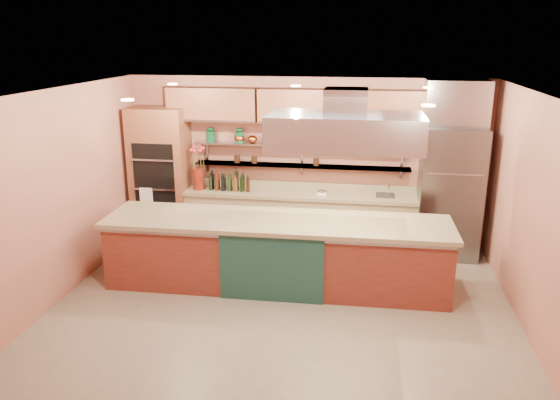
% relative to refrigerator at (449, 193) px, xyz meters
% --- Properties ---
extents(floor, '(6.00, 5.00, 0.02)m').
position_rel_refrigerator_xyz_m(floor, '(-2.35, -2.14, -1.06)').
color(floor, gray).
rests_on(floor, ground).
extents(ceiling, '(6.00, 5.00, 0.02)m').
position_rel_refrigerator_xyz_m(ceiling, '(-2.35, -2.14, 1.75)').
color(ceiling, black).
rests_on(ceiling, wall_back).
extents(wall_back, '(6.00, 0.04, 2.80)m').
position_rel_refrigerator_xyz_m(wall_back, '(-2.35, 0.36, 0.35)').
color(wall_back, '#B16953').
rests_on(wall_back, floor).
extents(wall_front, '(6.00, 0.04, 2.80)m').
position_rel_refrigerator_xyz_m(wall_front, '(-2.35, -4.64, 0.35)').
color(wall_front, '#B16953').
rests_on(wall_front, floor).
extents(wall_left, '(0.04, 5.00, 2.80)m').
position_rel_refrigerator_xyz_m(wall_left, '(-5.35, -2.14, 0.35)').
color(wall_left, '#B16953').
rests_on(wall_left, floor).
extents(wall_right, '(0.04, 5.00, 2.80)m').
position_rel_refrigerator_xyz_m(wall_right, '(0.65, -2.14, 0.35)').
color(wall_right, '#B16953').
rests_on(wall_right, floor).
extents(oven_stack, '(0.95, 0.64, 2.30)m').
position_rel_refrigerator_xyz_m(oven_stack, '(-4.80, 0.04, 0.10)').
color(oven_stack, brown).
rests_on(oven_stack, floor).
extents(refrigerator, '(0.95, 0.72, 2.10)m').
position_rel_refrigerator_xyz_m(refrigerator, '(0.00, 0.00, 0.00)').
color(refrigerator, slate).
rests_on(refrigerator, floor).
extents(back_counter, '(3.84, 0.64, 0.93)m').
position_rel_refrigerator_xyz_m(back_counter, '(-2.40, 0.06, -0.58)').
color(back_counter, '#9D865E').
rests_on(back_counter, floor).
extents(wall_shelf_lower, '(3.60, 0.26, 0.03)m').
position_rel_refrigerator_xyz_m(wall_shelf_lower, '(-2.40, 0.23, 0.30)').
color(wall_shelf_lower, '#A1A2A8').
rests_on(wall_shelf_lower, wall_back).
extents(wall_shelf_upper, '(3.60, 0.26, 0.03)m').
position_rel_refrigerator_xyz_m(wall_shelf_upper, '(-2.40, 0.23, 0.65)').
color(wall_shelf_upper, '#A1A2A8').
rests_on(wall_shelf_upper, wall_back).
extents(upper_cabinets, '(4.60, 0.36, 0.55)m').
position_rel_refrigerator_xyz_m(upper_cabinets, '(-2.35, 0.18, 1.30)').
color(upper_cabinets, brown).
rests_on(upper_cabinets, wall_back).
extents(range_hood, '(2.00, 1.00, 0.45)m').
position_rel_refrigerator_xyz_m(range_hood, '(-1.63, -1.54, 1.20)').
color(range_hood, '#A1A2A8').
rests_on(range_hood, ceiling).
extents(ceiling_downlights, '(4.00, 2.80, 0.02)m').
position_rel_refrigerator_xyz_m(ceiling_downlights, '(-2.35, -1.94, 1.72)').
color(ceiling_downlights, '#FFE5A5').
rests_on(ceiling_downlights, ceiling).
extents(island, '(4.75, 1.10, 0.99)m').
position_rel_refrigerator_xyz_m(island, '(-2.53, -1.54, -0.56)').
color(island, maroon).
rests_on(island, floor).
extents(flower_vase, '(0.22, 0.22, 0.36)m').
position_rel_refrigerator_xyz_m(flower_vase, '(-4.13, 0.01, 0.06)').
color(flower_vase, maroon).
rests_on(flower_vase, back_counter).
extents(oil_bottle_cluster, '(0.78, 0.27, 0.25)m').
position_rel_refrigerator_xyz_m(oil_bottle_cluster, '(-3.58, 0.01, 0.00)').
color(oil_bottle_cluster, black).
rests_on(oil_bottle_cluster, back_counter).
extents(kitchen_scale, '(0.17, 0.14, 0.08)m').
position_rel_refrigerator_xyz_m(kitchen_scale, '(-2.02, 0.01, -0.08)').
color(kitchen_scale, white).
rests_on(kitchen_scale, back_counter).
extents(bar_faucet, '(0.03, 0.03, 0.21)m').
position_rel_refrigerator_xyz_m(bar_faucet, '(-0.94, 0.11, -0.01)').
color(bar_faucet, white).
rests_on(bar_faucet, back_counter).
extents(copper_kettle, '(0.21, 0.21, 0.13)m').
position_rel_refrigerator_xyz_m(copper_kettle, '(-3.23, 0.23, 0.73)').
color(copper_kettle, '#C45A2D').
rests_on(copper_kettle, wall_shelf_upper).
extents(green_canister, '(0.20, 0.20, 0.20)m').
position_rel_refrigerator_xyz_m(green_canister, '(-2.87, 0.23, 0.77)').
color(green_canister, '#0E4222').
rests_on(green_canister, wall_shelf_upper).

